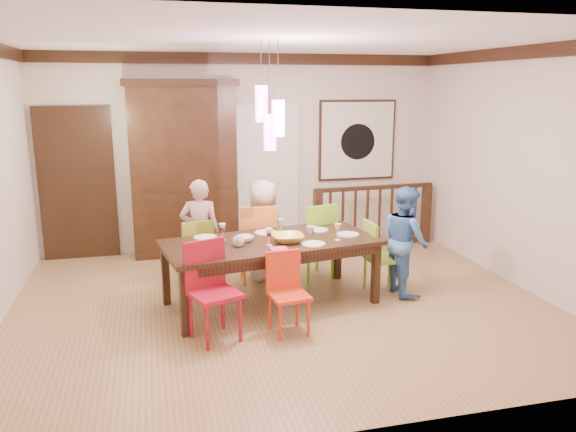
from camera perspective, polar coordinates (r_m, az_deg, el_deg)
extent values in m
plane|color=#957048|center=(6.51, -0.61, -8.89)|extent=(6.00, 6.00, 0.00)
plane|color=white|center=(6.05, -0.68, 17.48)|extent=(6.00, 6.00, 0.00)
plane|color=beige|center=(8.55, -4.51, 6.43)|extent=(6.00, 0.00, 6.00)
plane|color=beige|center=(7.40, 22.69, 4.42)|extent=(0.00, 5.00, 5.00)
cube|color=black|center=(8.50, -20.59, 2.87)|extent=(1.04, 0.07, 2.24)
cube|color=silver|center=(8.63, -2.13, 3.85)|extent=(0.97, 0.05, 2.22)
cube|color=black|center=(8.97, 7.02, 7.65)|extent=(1.25, 0.04, 1.25)
cube|color=silver|center=(8.95, 7.08, 7.64)|extent=(1.18, 0.02, 1.18)
cylinder|color=black|center=(8.94, 7.11, 7.50)|extent=(0.56, 0.01, 0.56)
cube|color=#FF4CB7|center=(6.09, -2.73, 11.32)|extent=(0.11, 0.11, 0.38)
cylinder|color=black|center=(6.09, -2.77, 15.27)|extent=(0.01, 0.01, 0.46)
cube|color=#FF4CB7|center=(6.03, -1.01, 9.89)|extent=(0.11, 0.11, 0.38)
cylinder|color=black|center=(6.02, -1.03, 14.60)|extent=(0.01, 0.01, 0.61)
cube|color=#FF4CB7|center=(6.07, -1.86, 8.49)|extent=(0.11, 0.11, 0.38)
cylinder|color=black|center=(6.05, -1.90, 13.87)|extent=(0.01, 0.01, 0.76)
cube|color=black|center=(6.29, -1.77, -2.71)|extent=(2.51, 1.45, 0.05)
cube|color=black|center=(6.71, -11.87, -5.32)|extent=(0.09, 0.09, 0.70)
cube|color=black|center=(7.11, 6.20, -4.04)|extent=(0.09, 0.09, 0.70)
cube|color=black|center=(5.85, -11.51, -8.09)|extent=(0.09, 0.09, 0.70)
cube|color=black|center=(6.31, 9.05, -6.40)|extent=(0.09, 0.09, 0.70)
cube|color=black|center=(6.76, -2.62, -2.25)|extent=(2.14, 0.40, 0.10)
cube|color=black|center=(5.86, -0.78, -4.65)|extent=(2.14, 0.40, 0.10)
cube|color=olive|center=(7.06, -9.40, -3.73)|extent=(0.44, 0.44, 0.04)
cube|color=olive|center=(7.00, -9.47, -1.93)|extent=(0.39, 0.10, 0.42)
cylinder|color=olive|center=(6.97, -10.51, -5.84)|extent=(0.03, 0.03, 0.41)
cylinder|color=olive|center=(6.99, -7.94, -5.68)|extent=(0.03, 0.03, 0.41)
cylinder|color=olive|center=(7.26, -10.67, -5.06)|extent=(0.03, 0.03, 0.41)
cylinder|color=olive|center=(7.28, -8.20, -4.91)|extent=(0.03, 0.03, 0.41)
cube|color=orange|center=(7.12, -3.16, -2.83)|extent=(0.48, 0.48, 0.04)
cube|color=orange|center=(7.05, -3.19, -0.71)|extent=(0.46, 0.07, 0.50)
cylinder|color=orange|center=(6.99, -4.34, -5.29)|extent=(0.04, 0.04, 0.48)
cylinder|color=orange|center=(7.05, -1.38, -5.07)|extent=(0.04, 0.04, 0.48)
cylinder|color=orange|center=(7.33, -4.83, -4.40)|extent=(0.04, 0.04, 0.48)
cylinder|color=orange|center=(7.39, -2.00, -4.21)|extent=(0.04, 0.04, 0.48)
cube|color=#7AC923|center=(7.23, 2.57, -2.61)|extent=(0.56, 0.56, 0.04)
cube|color=#7AC923|center=(7.16, 2.59, -0.54)|extent=(0.44, 0.16, 0.49)
cylinder|color=#7AC923|center=(7.08, 1.55, -5.01)|extent=(0.04, 0.04, 0.47)
cylinder|color=#7AC923|center=(7.19, 4.36, -4.78)|extent=(0.04, 0.04, 0.47)
cylinder|color=#7AC923|center=(7.42, 0.80, -4.16)|extent=(0.04, 0.04, 0.47)
cylinder|color=#7AC923|center=(7.52, 3.50, -3.96)|extent=(0.04, 0.04, 0.47)
cube|color=maroon|center=(5.52, -7.46, -7.89)|extent=(0.57, 0.57, 0.04)
cube|color=maroon|center=(5.44, -7.54, -5.32)|extent=(0.42, 0.19, 0.48)
cylinder|color=maroon|center=(5.44, -9.06, -11.03)|extent=(0.04, 0.04, 0.46)
cylinder|color=maroon|center=(5.47, -5.29, -10.76)|extent=(0.04, 0.04, 0.46)
cylinder|color=maroon|center=(5.76, -9.37, -9.62)|extent=(0.04, 0.04, 0.46)
cylinder|color=maroon|center=(5.80, -5.83, -9.37)|extent=(0.04, 0.04, 0.46)
cube|color=red|center=(5.64, 0.10, -8.11)|extent=(0.41, 0.41, 0.04)
cube|color=red|center=(5.56, 0.10, -6.00)|extent=(0.37, 0.08, 0.41)
cylinder|color=red|center=(5.55, -1.05, -10.74)|extent=(0.03, 0.03, 0.39)
cylinder|color=red|center=(5.62, 1.99, -10.44)|extent=(0.03, 0.03, 0.39)
cylinder|color=red|center=(5.82, -1.71, -9.58)|extent=(0.03, 0.03, 0.39)
cylinder|color=red|center=(5.89, 1.18, -9.31)|extent=(0.03, 0.03, 0.39)
cube|color=#7DA82B|center=(6.81, 9.66, -4.27)|extent=(0.40, 0.40, 0.04)
cube|color=#7DA82B|center=(6.74, 9.73, -2.34)|extent=(0.04, 0.40, 0.44)
cylinder|color=#7DA82B|center=(6.67, 8.86, -6.57)|extent=(0.03, 0.03, 0.42)
cylinder|color=#7DA82B|center=(6.80, 11.38, -6.30)|extent=(0.03, 0.03, 0.42)
cylinder|color=#7DA82B|center=(6.96, 7.83, -5.71)|extent=(0.03, 0.03, 0.42)
cylinder|color=#7DA82B|center=(7.08, 10.28, -5.47)|extent=(0.03, 0.03, 0.42)
cube|color=black|center=(8.40, -10.30, -0.58)|extent=(1.50, 0.44, 0.96)
cube|color=black|center=(8.22, -10.66, 7.81)|extent=(1.50, 0.40, 1.50)
cube|color=black|center=(8.41, -10.74, 7.92)|extent=(1.28, 0.02, 1.28)
cube|color=black|center=(8.19, -10.89, 13.18)|extent=(1.60, 0.44, 0.10)
cube|color=black|center=(8.41, 2.93, -0.50)|extent=(0.13, 0.13, 0.92)
cube|color=black|center=(9.10, 13.97, 0.16)|extent=(0.13, 0.13, 0.92)
cube|color=black|center=(8.62, 8.77, 2.88)|extent=(1.94, 0.17, 0.06)
cube|color=black|center=(8.82, 8.57, -2.75)|extent=(1.82, 0.15, 0.05)
imported|color=#D6A3A6|center=(7.03, -8.92, -1.65)|extent=(0.53, 0.39, 1.33)
imported|color=beige|center=(7.14, -2.46, -1.44)|extent=(0.74, 0.63, 1.29)
imported|color=#4175B8|center=(6.80, 11.87, -2.44)|extent=(0.51, 0.64, 1.30)
imported|color=gold|center=(6.21, -0.04, -2.26)|extent=(0.37, 0.37, 0.09)
imported|color=white|center=(6.25, -4.37, -2.30)|extent=(0.20, 0.20, 0.06)
imported|color=silver|center=(6.06, -5.04, -2.64)|extent=(0.16, 0.16, 0.10)
imported|color=silver|center=(6.56, 2.30, -1.42)|extent=(0.11, 0.11, 0.09)
cylinder|color=white|center=(6.45, -8.42, -2.15)|extent=(0.26, 0.26, 0.01)
cylinder|color=white|center=(6.58, -2.28, -1.70)|extent=(0.26, 0.26, 0.01)
cylinder|color=white|center=(6.71, 3.01, -1.42)|extent=(0.26, 0.26, 0.01)
cylinder|color=white|center=(5.87, -8.11, -3.66)|extent=(0.26, 0.26, 0.01)
cylinder|color=white|center=(6.11, 2.58, -2.86)|extent=(0.26, 0.26, 0.01)
cylinder|color=white|center=(6.54, 6.09, -1.87)|extent=(0.26, 0.26, 0.01)
cube|color=#D83359|center=(5.93, -0.97, -3.35)|extent=(0.18, 0.14, 0.01)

